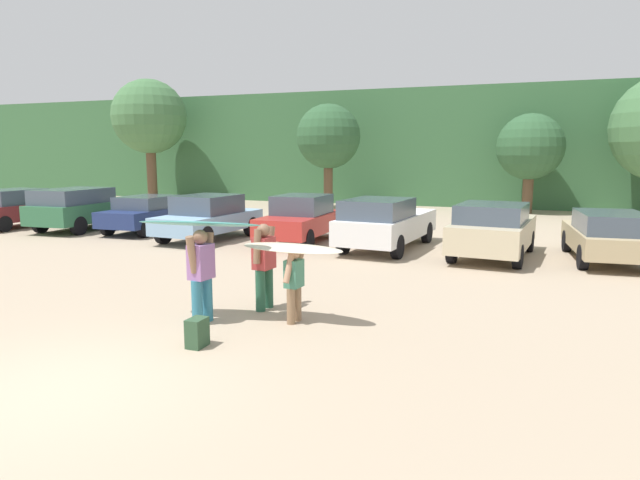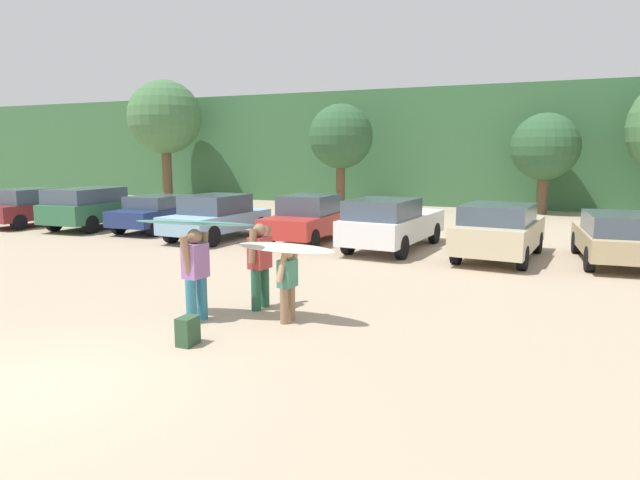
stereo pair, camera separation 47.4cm
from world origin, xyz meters
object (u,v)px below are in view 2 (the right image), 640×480
Objects in this scene: parked_car_white at (391,223)px; parked_car_maroon at (32,206)px; backpack_dropped at (188,331)px; person_child at (287,281)px; surfboard_teal at (194,223)px; parked_car_navy at (158,212)px; parked_car_champagne at (499,230)px; parked_car_red at (308,218)px; surfboard_cream at (285,248)px; parked_car_tan at (617,237)px; person_companion at (260,261)px; parked_car_forest_green at (97,206)px; person_adult at (196,270)px; parked_car_sky_blue at (216,216)px.

parked_car_maroon is at bearing 95.83° from parked_car_white.
parked_car_maroon is 8.93× the size of backpack_dropped.
surfboard_teal reaches higher than person_child.
parked_car_navy is 12.01m from surfboard_teal.
parked_car_navy is at bearing 130.89° from backpack_dropped.
parked_car_champagne is at bearing -104.94° from person_child.
parked_car_red is (6.36, -0.24, 0.07)m from parked_car_navy.
parked_car_tan is at bearing -122.18° from surfboard_cream.
parked_car_white reaches higher than parked_car_champagne.
person_companion is at bearing -134.77° from surfboard_teal.
backpack_dropped is (-0.05, -2.22, -0.70)m from person_companion.
parked_car_navy is 8.85× the size of backpack_dropped.
parked_car_red is 9.11m from parked_car_tan.
parked_car_red reaches higher than parked_car_maroon.
person_adult is at bearing -131.09° from parked_car_forest_green.
person_companion reaches higher than parked_car_maroon.
parked_car_maroon is 17.29m from surfboard_cream.
parked_car_forest_green is at bearing 93.97° from parked_car_navy.
parked_car_white reaches higher than parked_car_tan.
parked_car_maroon is at bearing -20.08° from person_companion.
parked_car_champagne reaches higher than surfboard_cream.
surfboard_teal is 1.19× the size of surfboard_cream.
parked_car_forest_green is 1.21× the size of parked_car_navy.
parked_car_champagne is (9.32, 0.02, 0.02)m from parked_car_sky_blue.
parked_car_maroon is at bearing -24.71° from person_adult.
parked_car_white is at bearing -88.35° from person_companion.
parked_car_champagne is 9.23m from surfboard_teal.
surfboard_teal is at bearing 134.04° from parked_car_tan.
parked_car_tan is at bearing -76.72° from parked_car_champagne.
parked_car_white is at bearing 86.50° from parked_car_tan.
person_companion reaches higher than parked_car_red.
surfboard_cream is (0.28, -7.86, 0.49)m from parked_car_white.
parked_car_champagne is (3.19, -0.28, -0.02)m from parked_car_white.
surfboard_cream is (1.46, 0.58, 0.40)m from person_adult.
person_companion reaches higher than parked_car_tan.
parked_car_forest_green is 14.83m from surfboard_cream.
parked_car_champagne reaches higher than person_child.
parked_car_maroon is 16.14m from surfboard_teal.
parked_car_sky_blue is at bearing 95.89° from parked_car_champagne.
surfboard_teal is (-1.29, -8.30, 0.90)m from parked_car_white.
surfboard_cream is at bearing -132.85° from parked_car_navy.
person_companion reaches higher than surfboard_cream.
parked_car_forest_green is 2.47× the size of surfboard_cream.
parked_car_forest_green is at bearing 93.87° from parked_car_white.
surfboard_cream is at bearing 62.23° from backpack_dropped.
surfboard_teal reaches higher than parked_car_champagne.
parked_car_navy is 2.42× the size of person_companion.
parked_car_white is at bearing 90.75° from parked_car_champagne.
parked_car_tan is 2.59× the size of person_companion.
parked_car_maroon is at bearing -22.37° from surfboard_cream.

